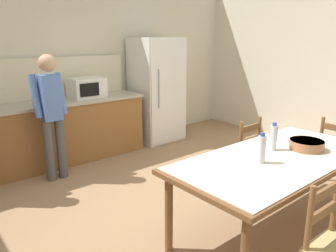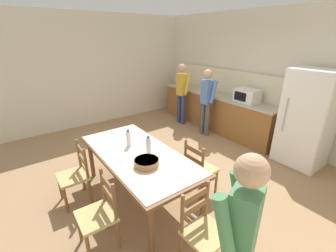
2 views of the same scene
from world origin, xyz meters
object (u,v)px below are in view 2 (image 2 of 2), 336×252
Objects in this scene: refrigerator at (307,119)px; person_at_counter at (206,99)px; chair_side_near_right at (99,214)px; bottle_near_centre at (128,139)px; chair_side_near_left at (75,175)px; microwave at (247,96)px; bottle_off_centre at (149,145)px; person_at_sink at (182,91)px; chair_side_far_right at (199,169)px; person_by_table at (238,243)px; chair_head_end at (203,231)px; serving_bowl at (147,162)px; dining_table at (138,157)px.

refrigerator reaches higher than person_at_counter.
refrigerator reaches higher than chair_side_near_right.
bottle_near_centre reaches higher than chair_side_near_left.
microwave is at bearing -55.43° from person_at_counter.
person_at_counter reaches higher than chair_side_near_left.
bottle_off_centre is (0.47, -2.92, -0.18)m from microwave.
person_at_counter is at bearing -91.21° from person_at_sink.
bottle_off_centre is 0.30× the size of chair_side_far_right.
chair_side_near_right is at bearing 1.04° from chair_side_near_left.
person_at_sink is at bearing -55.09° from person_by_table.
chair_side_near_left is at bearing -169.08° from person_at_counter.
chair_side_near_left is 0.54× the size of person_by_table.
person_at_counter is (0.95, -0.02, -0.02)m from person_at_sink.
bottle_near_centre is 0.93m from chair_side_near_left.
microwave is 0.55× the size of chair_side_near_right.
microwave is 2.49m from chair_side_far_right.
bottle_near_centre is 0.30× the size of chair_side_near_right.
bottle_near_centre is 0.30× the size of chair_side_far_right.
bottle_near_centre is at bearing 87.87° from chair_head_end.
person_at_counter reaches higher than chair_side_near_right.
bottle_near_centre is at bearing 134.94° from chair_side_near_right.
serving_bowl is 1.06m from chair_head_end.
bottle_near_centre is at bearing 44.99° from chair_side_far_right.
person_at_counter is at bearing 101.88° from chair_side_near_left.
chair_head_end is at bearing 136.43° from chair_side_far_right.
chair_side_near_left is (-0.96, -1.58, 0.00)m from chair_side_far_right.
chair_head_end is at bearing -42.71° from person_by_table.
chair_side_near_left is at bearing -91.71° from microwave.
serving_bowl is 0.95m from chair_side_far_right.
bottle_off_centre is (-0.86, -2.90, -0.01)m from refrigerator.
bottle_near_centre is 0.39m from bottle_off_centre.
refrigerator is 1.34m from microwave.
chair_head_end is (1.62, 0.00, -0.45)m from bottle_near_centre.
bottle_near_centre reaches higher than chair_side_near_right.
person_by_table is at bearing -5.94° from bottle_near_centre.
refrigerator is at bearing 73.54° from bottle_off_centre.
serving_bowl is (-0.59, -3.10, -0.09)m from refrigerator.
bottle_near_centre is 1.00× the size of bottle_off_centre.
bottle_off_centre is 0.84× the size of serving_bowl.
dining_table is at bearing 87.86° from chair_head_end.
person_at_counter is at bearing 113.88° from dining_table.
dining_table is 2.34× the size of chair_head_end.
person_at_sink is at bearing -171.01° from refrigerator.
chair_head_end reaches higher than serving_bowl.
chair_side_far_right is at bearing 59.73° from chair_side_near_left.
dining_table is at bearing -107.67° from refrigerator.
microwave is 0.93m from person_at_counter.
bottle_near_centre is 0.84× the size of serving_bowl.
refrigerator reaches higher than chair_side_far_right.
chair_side_near_left and chair_head_end have the same top height.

